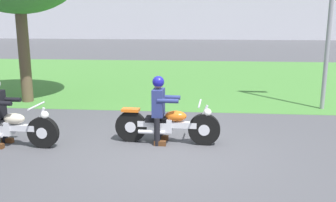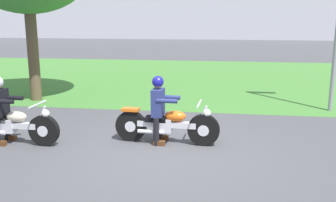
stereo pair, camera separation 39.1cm
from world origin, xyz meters
The scene contains 5 objects.
ground centered at (0.00, 0.00, 0.00)m, with size 120.00×120.00×0.00m, color #4C4C51.
grass_verge centered at (0.00, 9.21, 0.00)m, with size 60.00×12.00×0.01m, color #478438.
motorcycle_lead centered at (0.03, 0.58, 0.40)m, with size 2.18×0.66×0.88m.
rider_lead centered at (-0.14, 0.59, 0.82)m, with size 0.56×0.48×1.41m.
motorcycle_follow centered at (-3.18, 0.12, 0.39)m, with size 2.18×0.66×0.88m.
Camera 1 is at (0.72, -6.92, 2.60)m, focal length 40.72 mm.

